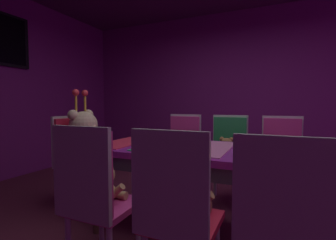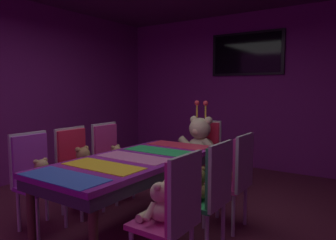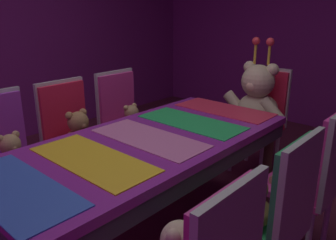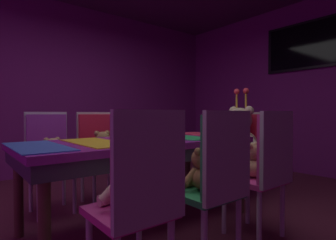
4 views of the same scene
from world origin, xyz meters
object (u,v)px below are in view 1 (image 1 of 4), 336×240
Objects in this scene: teddy_right_0 at (282,156)px; chair_right_2 at (183,145)px; teddy_right_1 at (226,152)px; teddy_right_2 at (179,148)px; throne_chair at (73,151)px; king_teddy_bear at (84,141)px; chair_left_2 at (91,189)px; chair_left_0 at (284,224)px; chair_left_1 at (175,203)px; teddy_left_0 at (283,214)px; teddy_left_1 at (184,193)px; teddy_left_2 at (106,186)px; banquet_table at (210,159)px; chair_right_1 at (228,148)px; chair_right_0 at (281,152)px.

chair_right_2 reaches higher than teddy_right_0.
teddy_right_2 is (-0.00, 0.56, -0.00)m from teddy_right_1.
teddy_right_1 is 0.31× the size of throne_chair.
king_teddy_bear is (-0.73, 1.37, 0.14)m from teddy_right_1.
chair_left_0 is at bearing -90.56° from chair_left_2.
chair_left_0 is 3.33× the size of teddy_right_2.
chair_left_1 is 1.00× the size of chair_right_2.
teddy_left_1 reaches higher than teddy_left_0.
chair_left_1 reaches higher than teddy_left_2.
throne_chair reaches higher than teddy_left_0.
chair_left_1 is 1.67m from teddy_right_0.
banquet_table is 0.92m from teddy_right_2.
teddy_right_2 is (1.46, 1.11, 0.00)m from teddy_left_0.
chair_right_1 reaches higher than teddy_left_0.
throne_chair is (0.87, 1.02, 0.00)m from chair_left_2.
chair_right_0 is at bearing 89.57° from chair_right_1.
teddy_right_2 is at bearing 38.08° from banquet_table.
teddy_left_1 is 1.13× the size of teddy_right_1.
teddy_left_0 is 1.07m from chair_left_2.
chair_right_0 is at bearing -17.09° from chair_left_1.
throne_chair is at bearing 90.00° from banquet_table.
banquet_table reaches higher than teddy_left_0.
chair_right_2 is (1.73, 0.60, 0.00)m from chair_left_1.
chair_left_2 is 1.93m from teddy_right_0.
chair_right_0 is 1.13m from chair_right_2.
chair_right_1 is 0.56m from chair_right_2.
chair_right_2 is at bearing -90.05° from chair_right_0.
chair_left_0 and throne_chair have the same top height.
chair_left_1 is 1.81m from chair_right_0.
chair_left_1 is 1.00× the size of chair_left_2.
teddy_right_0 is at bearing -20.29° from teddy_left_1.
chair_left_2 is (-0.87, 0.52, -0.06)m from banquet_table.
chair_left_0 is 2.07m from chair_right_2.
throne_chair is at bearing 49.51° from chair_left_2.
chair_left_0 is 3.25× the size of teddy_right_1.
teddy_left_1 is 1.45m from teddy_right_1.
chair_right_0 reaches higher than teddy_left_2.
teddy_left_2 is at bearing 144.59° from banquet_table.
banquet_table is 6.83× the size of teddy_right_2.
chair_left_1 is 1.59m from teddy_right_1.
teddy_left_0 is at bearing 18.75° from chair_right_1.
chair_left_1 and chair_right_0 have the same top height.
chair_left_2 is 1.23m from king_teddy_bear.
chair_left_2 is 0.14m from teddy_left_2.
king_teddy_bear is at bearing -43.10° from chair_right_2.
chair_left_0 is at bearing 17.31° from chair_right_1.
throne_chair is at bearing -48.41° from chair_right_2.
chair_left_2 is (-0.13, 1.06, 0.02)m from teddy_left_0.
banquet_table is 2.49× the size of king_teddy_bear.
chair_left_1 is at bearing 180.00° from teddy_left_1.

